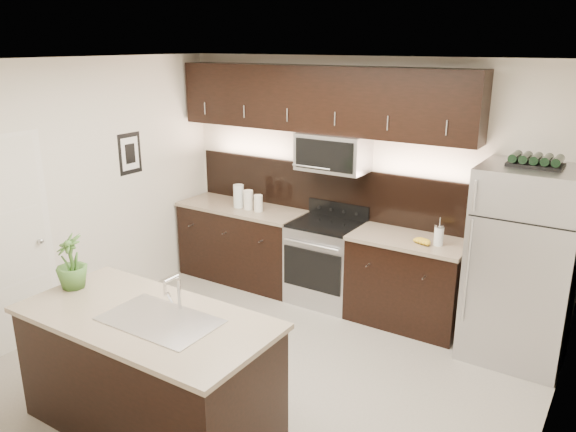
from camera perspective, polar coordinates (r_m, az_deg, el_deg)
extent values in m
plane|color=gray|center=(5.17, -3.17, -16.05)|extent=(4.50, 4.50, 0.00)
cube|color=beige|center=(6.23, 7.42, 3.33)|extent=(4.50, 0.02, 2.70)
cube|color=beige|center=(3.31, -24.65, -11.17)|extent=(4.50, 0.02, 2.70)
cube|color=beige|center=(6.12, -20.79, 2.07)|extent=(0.02, 4.00, 2.70)
cube|color=beige|center=(3.80, 25.49, -7.57)|extent=(0.02, 4.00, 2.70)
cube|color=white|center=(4.32, -3.79, 15.43)|extent=(4.50, 4.00, 0.02)
cube|color=silver|center=(5.78, -26.59, -3.04)|extent=(0.04, 0.80, 2.02)
sphere|color=silver|center=(5.92, -23.82, -2.34)|extent=(0.06, 0.06, 0.06)
cube|color=black|center=(6.50, -15.75, 6.12)|extent=(0.01, 0.32, 0.46)
cube|color=white|center=(6.50, -15.73, 6.12)|extent=(0.00, 0.24, 0.36)
cube|color=black|center=(6.94, -4.60, -2.88)|extent=(1.57, 0.62, 0.90)
cube|color=black|center=(5.99, 11.98, -6.61)|extent=(1.16, 0.62, 0.90)
cube|color=#B2B2B7|center=(6.35, 3.86, -4.84)|extent=(0.76, 0.62, 0.90)
cube|color=black|center=(6.19, 3.94, -0.85)|extent=(0.76, 0.60, 0.03)
cube|color=#BDAB8E|center=(6.80, -4.69, 0.84)|extent=(1.59, 0.65, 0.04)
cube|color=#BDAB8E|center=(5.82, 12.26, -2.37)|extent=(1.18, 0.65, 0.04)
cube|color=black|center=(6.45, 3.67, 2.72)|extent=(3.49, 0.02, 0.56)
cube|color=#B2B2B7|center=(6.09, 4.60, 6.47)|extent=(0.76, 0.40, 0.40)
cube|color=black|center=(6.14, 3.16, 11.77)|extent=(3.49, 0.33, 0.70)
cube|color=black|center=(4.50, -13.86, -15.32)|extent=(1.90, 0.90, 0.90)
cube|color=#BDAB8E|center=(4.27, -14.32, -9.98)|extent=(1.96, 0.96, 0.04)
cube|color=silver|center=(4.16, -12.90, -10.24)|extent=(0.84, 0.50, 0.01)
cylinder|color=silver|center=(4.24, -10.98, -7.83)|extent=(0.03, 0.03, 0.24)
cylinder|color=silver|center=(4.14, -11.77, -6.28)|extent=(0.02, 0.14, 0.02)
cylinder|color=silver|center=(4.11, -12.40, -7.23)|extent=(0.02, 0.02, 0.10)
cube|color=#B2B2B7|center=(5.52, 22.68, -4.60)|extent=(0.88, 0.79, 1.82)
cube|color=black|center=(5.26, 23.83, 4.78)|extent=(0.45, 0.28, 0.03)
cylinder|color=black|center=(5.28, 22.08, 5.61)|extent=(0.07, 0.26, 0.07)
cylinder|color=black|center=(5.27, 22.99, 5.47)|extent=(0.07, 0.26, 0.07)
cylinder|color=black|center=(5.25, 23.90, 5.34)|extent=(0.07, 0.26, 0.07)
cylinder|color=black|center=(5.24, 24.82, 5.20)|extent=(0.07, 0.26, 0.07)
cylinder|color=black|center=(5.23, 25.74, 5.06)|extent=(0.07, 0.26, 0.07)
imported|color=#3C6629|center=(4.80, -21.17, -4.36)|extent=(0.31, 0.31, 0.44)
cylinder|color=silver|center=(6.72, -5.04, 2.04)|extent=(0.13, 0.13, 0.27)
cylinder|color=silver|center=(6.63, -4.05, 1.65)|extent=(0.11, 0.11, 0.23)
cylinder|color=silver|center=(6.55, -3.04, 1.31)|extent=(0.10, 0.10, 0.19)
cylinder|color=silver|center=(5.64, 15.06, -1.99)|extent=(0.09, 0.09, 0.18)
cylinder|color=silver|center=(5.61, 15.14, -1.01)|extent=(0.10, 0.10, 0.02)
cylinder|color=silver|center=(5.60, 15.18, -0.56)|extent=(0.01, 0.01, 0.07)
ellipsoid|color=gold|center=(5.69, 13.16, -2.36)|extent=(0.22, 0.19, 0.06)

